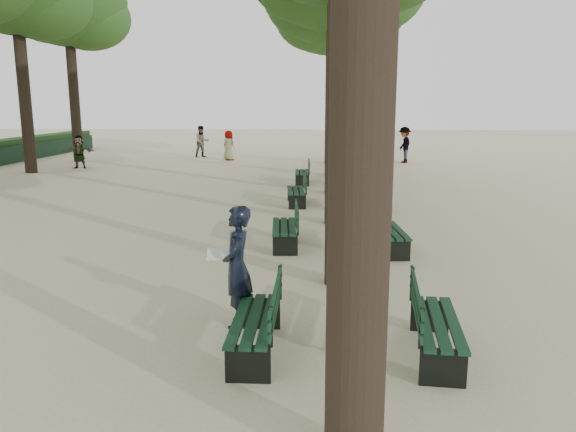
{
  "coord_description": "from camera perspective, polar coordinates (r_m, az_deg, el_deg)",
  "views": [
    {
      "loc": [
        1.21,
        -6.48,
        3.13
      ],
      "look_at": [
        0.6,
        3.0,
        1.2
      ],
      "focal_mm": 35.0,
      "sensor_mm": 36.0,
      "label": 1
    }
  ],
  "objects": [
    {
      "name": "ground",
      "position": [
        7.29,
        -6.41,
        -14.0
      ],
      "size": [
        120.0,
        120.0,
        0.0
      ],
      "primitive_type": "plane",
      "color": "beige",
      "rests_on": "ground"
    },
    {
      "name": "tree_central_5",
      "position": [
        29.82,
        4.45,
        20.16
      ],
      "size": [
        6.0,
        6.0,
        9.95
      ],
      "color": "#33261C",
      "rests_on": "ground"
    },
    {
      "name": "tree_far_5",
      "position": [
        32.69,
        -21.52,
        19.54
      ],
      "size": [
        6.0,
        6.0,
        10.45
      ],
      "color": "#33261C",
      "rests_on": "ground"
    },
    {
      "name": "bench_left_0",
      "position": [
        7.25,
        -3.36,
        -11.74
      ],
      "size": [
        0.59,
        1.81,
        0.92
      ],
      "color": "black",
      "rests_on": "ground"
    },
    {
      "name": "bench_left_1",
      "position": [
        12.37,
        -0.33,
        -1.87
      ],
      "size": [
        0.71,
        1.84,
        0.92
      ],
      "color": "black",
      "rests_on": "ground"
    },
    {
      "name": "bench_left_2",
      "position": [
        17.43,
        0.85,
        2.04
      ],
      "size": [
        0.72,
        1.84,
        0.92
      ],
      "color": "black",
      "rests_on": "ground"
    },
    {
      "name": "bench_left_3",
      "position": [
        22.04,
        1.45,
        4.02
      ],
      "size": [
        0.64,
        1.82,
        0.92
      ],
      "color": "black",
      "rests_on": "ground"
    },
    {
      "name": "bench_right_0",
      "position": [
        7.38,
        14.82,
        -11.67
      ],
      "size": [
        0.72,
        1.84,
        0.92
      ],
      "color": "black",
      "rests_on": "ground"
    },
    {
      "name": "bench_right_1",
      "position": [
        12.17,
        10.3,
        -2.28
      ],
      "size": [
        0.73,
        1.84,
        0.92
      ],
      "color": "black",
      "rests_on": "ground"
    },
    {
      "name": "bench_right_2",
      "position": [
        16.86,
        8.46,
        1.59
      ],
      "size": [
        0.76,
        1.85,
        0.92
      ],
      "color": "black",
      "rests_on": "ground"
    },
    {
      "name": "bench_right_3",
      "position": [
        22.28,
        7.32,
        4.01
      ],
      "size": [
        0.59,
        1.81,
        0.92
      ],
      "color": "black",
      "rests_on": "ground"
    },
    {
      "name": "man_with_map",
      "position": [
        7.92,
        -5.2,
        -5.16
      ],
      "size": [
        0.61,
        0.69,
        1.73
      ],
      "color": "black",
      "rests_on": "ground"
    },
    {
      "name": "pedestrian_e",
      "position": [
        29.03,
        -20.45,
        6.13
      ],
      "size": [
        1.49,
        0.59,
        1.58
      ],
      "primitive_type": "imported",
      "rotation": [
        0.0,
        0.0,
        0.19
      ],
      "color": "#262628",
      "rests_on": "ground"
    },
    {
      "name": "pedestrian_c",
      "position": [
        29.88,
        7.28,
        6.86
      ],
      "size": [
        0.96,
        0.5,
        1.56
      ],
      "primitive_type": "imported",
      "rotation": [
        0.0,
        0.0,
        0.22
      ],
      "color": "#262628",
      "rests_on": "ground"
    },
    {
      "name": "pedestrian_b",
      "position": [
        30.32,
        11.74,
        7.09
      ],
      "size": [
        0.54,
        1.26,
        1.88
      ],
      "primitive_type": "imported",
      "rotation": [
        0.0,
        0.0,
        4.85
      ],
      "color": "#262628",
      "rests_on": "ground"
    },
    {
      "name": "pedestrian_a",
      "position": [
        33.13,
        -8.74,
        7.48
      ],
      "size": [
        0.94,
        0.76,
        1.8
      ],
      "primitive_type": "imported",
      "rotation": [
        0.0,
        0.0,
        0.53
      ],
      "color": "#262628",
      "rests_on": "ground"
    },
    {
      "name": "pedestrian_d",
      "position": [
        31.12,
        -6.04,
        7.13
      ],
      "size": [
        0.84,
        0.71,
        1.62
      ],
      "primitive_type": "imported",
      "rotation": [
        0.0,
        0.0,
        2.56
      ],
      "color": "#262628",
      "rests_on": "ground"
    }
  ]
}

